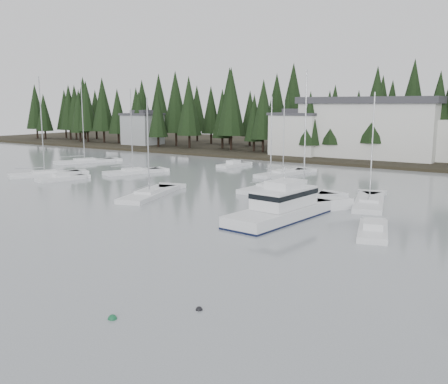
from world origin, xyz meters
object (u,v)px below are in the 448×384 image
Objects in this scene: sailboat_8 at (149,196)px; sailboat_10 at (369,204)px; harbor_inn at (381,128)px; runabout_1 at (373,232)px; house_west at (297,133)px; sailboat_2 at (283,175)px; sailboat_7 at (270,188)px; house_far_west at (143,128)px; sailboat_3 at (45,175)px; runabout_0 at (61,179)px; sailboat_9 at (85,162)px; sailboat_11 at (133,173)px; cabin_cruiser_center at (281,210)px; runabout_3 at (233,166)px; sailboat_12 at (303,201)px.

sailboat_10 is at bearing -84.57° from sailboat_8.
harbor_inn is 2.50× the size of sailboat_10.
runabout_1 is at bearing -176.08° from sailboat_10.
house_west is 26.14m from sailboat_2.
sailboat_8 is at bearing 147.43° from sailboat_7.
sailboat_7 is at bearing 33.52° from runabout_1.
sailboat_7 is at bearing -34.05° from house_far_west.
house_west is at bearing 3.85° from sailboat_3.
house_west is at bearing -3.46° from runabout_0.
sailboat_9 reaches higher than sailboat_11.
sailboat_3 is 33.05m from sailboat_7.
sailboat_3 is 12.37m from sailboat_11.
sailboat_8 is at bearing 178.85° from sailboat_2.
house_west is 1.42× the size of runabout_0.
sailboat_7 reaches higher than runabout_1.
cabin_cruiser_center is 38.28m from runabout_3.
sailboat_2 is 0.99× the size of sailboat_8.
sailboat_3 is at bearing -125.56° from harbor_inn.
house_far_west is at bearing 177.27° from house_west.
sailboat_10 is 1.76× the size of runabout_0.
harbor_inn is 2.10× the size of sailboat_12.
sailboat_8 is 19.29m from sailboat_11.
sailboat_10 reaches higher than cabin_cruiser_center.
harbor_inn is 4.39× the size of runabout_0.
cabin_cruiser_center is (64.02, -51.12, -3.61)m from house_far_west.
house_west is 58.53m from runabout_1.
harbor_inn is at bearing -1.83° from sailboat_2.
sailboat_3 reaches higher than sailboat_2.
sailboat_7 is 0.78× the size of sailboat_9.
runabout_0 is at bearing -106.40° from house_west.
sailboat_3 is at bearing 108.55° from sailboat_7.
house_far_west is 82.01m from cabin_cruiser_center.
sailboat_9 reaches higher than sailboat_12.
runabout_1 is at bearing -125.84° from sailboat_7.
harbor_inn is 51.97m from sailboat_8.
cabin_cruiser_center is at bearing 69.08° from runabout_1.
house_west is at bearing -167.48° from harbor_inn.
sailboat_10 reaches higher than sailboat_7.
sailboat_10 is (26.45, -38.34, -4.60)m from house_west.
house_far_west is 0.58× the size of sailboat_9.
sailboat_8 reaches higher than runabout_0.
sailboat_7 is (13.53, -35.53, -4.60)m from house_west.
sailboat_11 is (8.58, 8.92, -0.01)m from sailboat_3.
runabout_1 is at bearing -83.38° from runabout_0.
sailboat_3 is (-40.53, 5.51, -0.71)m from cabin_cruiser_center.
harbor_inn is 53.26m from sailboat_9.
sailboat_9 reaches higher than cabin_cruiser_center.
sailboat_9 is at bearing 53.53° from runabout_0.
sailboat_9 is 1.15× the size of sailboat_11.
sailboat_10 is 0.92× the size of sailboat_11.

